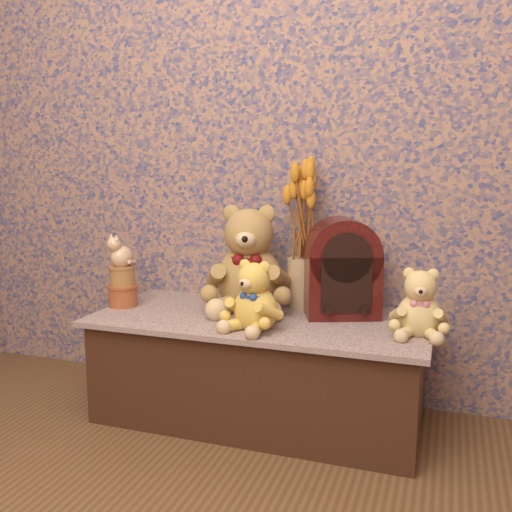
{
  "coord_description": "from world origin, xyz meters",
  "views": [
    {
      "loc": [
        0.66,
        -0.75,
        0.97
      ],
      "look_at": [
        0.0,
        1.16,
        0.64
      ],
      "focal_mm": 39.72,
      "sensor_mm": 36.0,
      "label": 1
    }
  ],
  "objects": [
    {
      "name": "teddy_medium",
      "position": [
        0.03,
        1.06,
        0.53
      ],
      "size": [
        0.27,
        0.29,
        0.26
      ],
      "primitive_type": null,
      "rotation": [
        0.0,
        0.0,
        -0.27
      ],
      "color": "gold",
      "rests_on": "display_shelf"
    },
    {
      "name": "display_shelf",
      "position": [
        0.0,
        1.21,
        0.2
      ],
      "size": [
        1.26,
        0.59,
        0.4
      ],
      "primitive_type": "cube",
      "color": "navy",
      "rests_on": "ground"
    },
    {
      "name": "cathedral_radio",
      "position": [
        0.28,
        1.33,
        0.59
      ],
      "size": [
        0.32,
        0.28,
        0.37
      ],
      "primitive_type": null,
      "rotation": [
        0.0,
        0.0,
        0.37
      ],
      "color": "#3C0C0B",
      "rests_on": "display_shelf"
    },
    {
      "name": "cat_figurine",
      "position": [
        -0.58,
        1.19,
        0.63
      ],
      "size": [
        0.13,
        0.14,
        0.14
      ],
      "primitive_type": null,
      "rotation": [
        0.0,
        0.0,
        -0.39
      ],
      "color": "silver",
      "rests_on": "biscuit_tin_upper"
    },
    {
      "name": "teddy_large",
      "position": [
        -0.08,
        1.32,
        0.62
      ],
      "size": [
        0.43,
        0.48,
        0.44
      ],
      "primitive_type": null,
      "rotation": [
        0.0,
        0.0,
        0.21
      ],
      "color": "#A5763F",
      "rests_on": "display_shelf"
    },
    {
      "name": "biscuit_tin_upper",
      "position": [
        -0.58,
        1.19,
        0.52
      ],
      "size": [
        0.14,
        0.14,
        0.08
      ],
      "primitive_type": "cylinder",
      "rotation": [
        0.0,
        0.0,
        0.41
      ],
      "color": "tan",
      "rests_on": "biscuit_tin_lower"
    },
    {
      "name": "teddy_small",
      "position": [
        0.58,
        1.18,
        0.52
      ],
      "size": [
        0.21,
        0.24,
        0.25
      ],
      "primitive_type": null,
      "rotation": [
        0.0,
        0.0,
        0.07
      ],
      "color": "tan",
      "rests_on": "display_shelf"
    },
    {
      "name": "dried_stalks",
      "position": [
        0.11,
        1.4,
        0.79
      ],
      "size": [
        0.25,
        0.25,
        0.38
      ],
      "primitive_type": null,
      "rotation": [
        0.0,
        0.0,
        0.37
      ],
      "color": "orange",
      "rests_on": "ceramic_vase"
    },
    {
      "name": "biscuit_tin_lower",
      "position": [
        -0.58,
        1.19,
        0.44
      ],
      "size": [
        0.12,
        0.12,
        0.08
      ],
      "primitive_type": "cylinder",
      "rotation": [
        0.0,
        0.0,
        0.02
      ],
      "color": "#AE6F33",
      "rests_on": "display_shelf"
    },
    {
      "name": "ceramic_vase",
      "position": [
        0.11,
        1.4,
        0.5
      ],
      "size": [
        0.13,
        0.13,
        0.2
      ],
      "primitive_type": "cylinder",
      "rotation": [
        0.0,
        0.0,
        -0.07
      ],
      "color": "tan",
      "rests_on": "display_shelf"
    }
  ]
}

